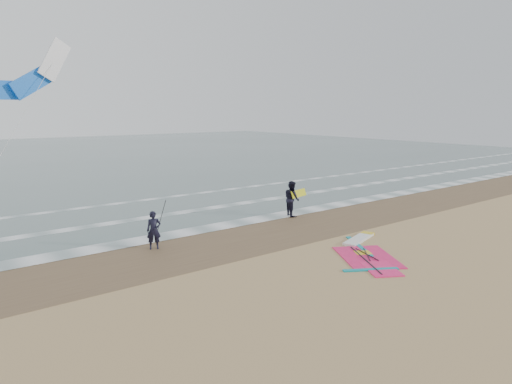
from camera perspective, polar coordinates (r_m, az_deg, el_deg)
ground at (r=16.33m, az=11.85°, el=-10.01°), size 120.00×120.00×0.00m
sea_water at (r=59.32m, az=-25.95°, el=3.85°), size 120.00×80.00×0.02m
wet_sand_band at (r=20.52m, az=-0.97°, el=-5.55°), size 120.00×5.00×0.01m
foam_waterline at (r=24.12m, az=-7.27°, el=-3.16°), size 120.00×9.15×0.02m
windsurf_rig at (r=18.77m, az=13.60°, el=-7.28°), size 4.75×4.50×0.11m
person_standing at (r=18.96m, az=-12.65°, el=-4.69°), size 0.67×0.57×1.57m
person_walking at (r=24.23m, az=4.50°, el=-0.83°), size 0.93×1.07×1.89m
held_pole at (r=18.99m, az=-11.88°, el=-3.50°), size 0.17×0.86×1.82m
carried_kiteboard at (r=24.38m, az=5.36°, el=-0.17°), size 1.30×0.51×0.39m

